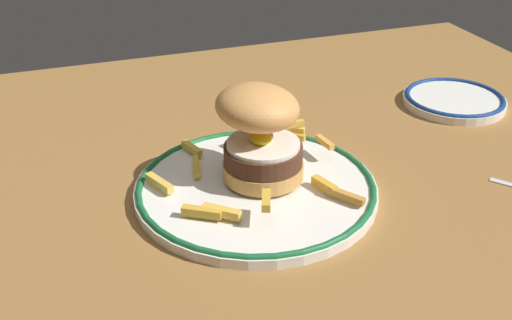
# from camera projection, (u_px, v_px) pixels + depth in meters

# --- Properties ---
(ground_plane) EXTENTS (1.35, 0.97, 0.04)m
(ground_plane) POSITION_uv_depth(u_px,v_px,m) (204.00, 206.00, 0.76)
(ground_plane) COLOR olive
(dinner_plate) EXTENTS (0.29, 0.29, 0.02)m
(dinner_plate) POSITION_uv_depth(u_px,v_px,m) (256.00, 188.00, 0.74)
(dinner_plate) COLOR white
(dinner_plate) RESTS_ON ground_plane
(burger) EXTENTS (0.12, 0.12, 0.11)m
(burger) POSITION_uv_depth(u_px,v_px,m) (259.00, 131.00, 0.73)
(burger) COLOR #CD9247
(burger) RESTS_ON dinner_plate
(fries_pile) EXTENTS (0.23, 0.21, 0.03)m
(fries_pile) POSITION_uv_depth(u_px,v_px,m) (252.00, 171.00, 0.74)
(fries_pile) COLOR gold
(fries_pile) RESTS_ON dinner_plate
(side_plate) EXTENTS (0.15, 0.15, 0.02)m
(side_plate) POSITION_uv_depth(u_px,v_px,m) (454.00, 100.00, 0.97)
(side_plate) COLOR white
(side_plate) RESTS_ON ground_plane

